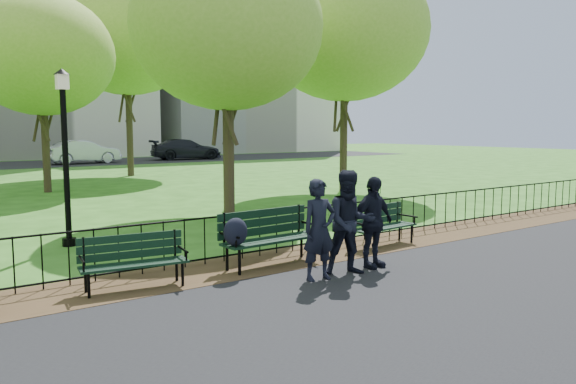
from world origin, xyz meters
TOP-DOWN VIEW (x-y plane):
  - ground at (0.00, 0.00)m, footprint 120.00×120.00m
  - asphalt_path at (0.00, -3.40)m, footprint 60.00×9.20m
  - dirt_strip at (0.00, 1.50)m, footprint 60.00×1.60m
  - iron_fence at (0.00, 2.00)m, footprint 24.06×0.06m
  - apartment_east at (26.00, 48.00)m, footprint 20.00×15.00m
  - park_bench_main at (-0.80, 1.21)m, footprint 2.09×0.71m
  - park_bench_left_a at (-3.01, 1.28)m, footprint 1.69×0.73m
  - park_bench_right_a at (2.44, 1.34)m, footprint 1.71×0.64m
  - lamppost at (-2.98, 5.24)m, footprint 0.34×0.34m
  - tree_near_e at (2.13, 7.31)m, footprint 5.54×5.54m
  - tree_mid_e at (8.69, 9.70)m, footprint 6.52×6.52m
  - tree_far_c at (-0.99, 16.23)m, footprint 5.50×5.50m
  - tree_far_e at (4.39, 21.79)m, footprint 7.74×7.74m
  - person_left at (-0.33, -0.02)m, footprint 0.65×0.46m
  - person_mid at (0.32, -0.05)m, footprint 0.98×0.76m
  - person_right at (0.97, 0.08)m, footprint 0.99×0.45m
  - sedan_silver at (5.22, 33.56)m, footprint 5.18×2.30m
  - sedan_dark at (13.43, 34.12)m, footprint 5.86×3.11m

SIDE VIEW (x-z plane):
  - ground at x=0.00m, z-range 0.00..0.00m
  - asphalt_path at x=0.00m, z-range 0.00..0.01m
  - dirt_strip at x=0.00m, z-range 0.01..0.02m
  - iron_fence at x=0.00m, z-range 0.00..1.00m
  - park_bench_left_a at x=-3.01m, z-range 0.07..1.00m
  - park_bench_right_a at x=2.44m, z-range 0.07..1.02m
  - park_bench_main at x=-0.80m, z-range 0.13..1.25m
  - sedan_dark at x=13.43m, z-range 0.01..1.63m
  - person_right at x=0.97m, z-range 0.01..1.66m
  - sedan_silver at x=5.22m, z-range 0.01..1.67m
  - person_left at x=-0.33m, z-range 0.01..1.69m
  - person_mid at x=0.32m, z-range 0.01..1.81m
  - lamppost at x=-2.98m, z-range 0.17..3.91m
  - tree_far_c at x=-0.99m, z-range 1.49..9.15m
  - tree_near_e at x=2.13m, z-range 1.50..9.23m
  - tree_mid_e at x=8.69m, z-range 1.76..10.85m
  - tree_far_e at x=4.39m, z-range 2.10..12.89m
  - apartment_east at x=26.00m, z-range 0.00..24.00m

